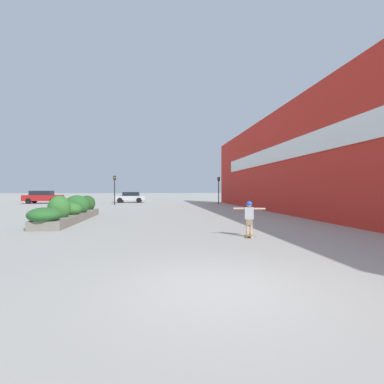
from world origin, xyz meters
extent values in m
plane|color=#A3A099|center=(0.00, 0.00, 0.00)|extent=(300.00, 300.00, 0.00)
cube|color=red|center=(7.87, 13.66, 3.78)|extent=(0.60, 41.65, 7.56)
cube|color=white|center=(7.53, 14.24, 4.35)|extent=(0.06, 29.41, 1.20)
cube|color=slate|center=(-5.80, 11.96, 0.20)|extent=(1.34, 8.45, 0.40)
ellipsoid|color=#286028|center=(-5.89, 8.19, 0.64)|extent=(1.36, 1.51, 0.64)
ellipsoid|color=#33702D|center=(-5.79, 9.86, 0.83)|extent=(1.03, 1.19, 1.17)
ellipsoid|color=#33702D|center=(-5.79, 11.41, 0.67)|extent=(1.33, 1.24, 0.72)
ellipsoid|color=#286028|center=(-5.73, 12.80, 0.82)|extent=(1.36, 1.28, 1.13)
ellipsoid|color=#3D6623|center=(-5.88, 13.85, 0.63)|extent=(1.16, 1.05, 0.62)
ellipsoid|color=#234C1E|center=(-5.75, 15.49, 0.79)|extent=(1.06, 0.87, 1.05)
cube|color=olive|center=(2.14, 5.34, 0.08)|extent=(0.42, 0.76, 0.01)
cylinder|color=beige|center=(2.13, 5.61, 0.03)|extent=(0.07, 0.07, 0.05)
cylinder|color=beige|center=(2.31, 5.56, 0.03)|extent=(0.07, 0.07, 0.05)
cylinder|color=beige|center=(1.98, 5.13, 0.03)|extent=(0.07, 0.07, 0.05)
cylinder|color=beige|center=(2.15, 5.07, 0.03)|extent=(0.07, 0.07, 0.05)
cylinder|color=tan|center=(2.08, 5.36, 0.36)|extent=(0.13, 0.13, 0.55)
cylinder|color=tan|center=(2.21, 5.32, 0.36)|extent=(0.13, 0.13, 0.55)
cube|color=gray|center=(2.14, 5.34, 0.54)|extent=(0.24, 0.22, 0.20)
cube|color=#B2B2B7|center=(2.14, 5.34, 0.86)|extent=(0.34, 0.24, 0.43)
cylinder|color=tan|center=(1.80, 5.45, 1.02)|extent=(0.41, 0.19, 0.07)
cylinder|color=tan|center=(2.49, 5.23, 1.02)|extent=(0.41, 0.19, 0.07)
sphere|color=tan|center=(2.14, 5.34, 1.16)|extent=(0.18, 0.18, 0.18)
sphere|color=blue|center=(2.14, 5.34, 1.19)|extent=(0.21, 0.21, 0.21)
cube|color=#BCBCC1|center=(-4.60, 35.07, 0.62)|extent=(3.90, 1.95, 0.56)
cube|color=black|center=(-4.45, 35.07, 1.15)|extent=(2.14, 1.71, 0.50)
cylinder|color=black|center=(-5.81, 34.15, 0.34)|extent=(0.67, 0.22, 0.67)
cylinder|color=black|center=(-5.81, 36.00, 0.34)|extent=(0.67, 0.22, 0.67)
cylinder|color=black|center=(-3.39, 34.15, 0.34)|extent=(0.67, 0.22, 0.67)
cylinder|color=black|center=(-3.39, 36.00, 0.34)|extent=(0.67, 0.22, 0.67)
cube|color=maroon|center=(-15.13, 34.06, 0.69)|extent=(4.47, 1.90, 0.72)
cube|color=black|center=(-15.31, 34.06, 1.31)|extent=(2.46, 1.67, 0.54)
cylinder|color=black|center=(-13.75, 34.97, 0.33)|extent=(0.66, 0.22, 0.66)
cylinder|color=black|center=(-13.75, 33.16, 0.33)|extent=(0.66, 0.22, 0.66)
cylinder|color=black|center=(-16.52, 34.97, 0.33)|extent=(0.66, 0.22, 0.66)
cylinder|color=black|center=(-16.52, 33.16, 0.33)|extent=(0.66, 0.22, 0.66)
cylinder|color=black|center=(-5.83, 29.42, 1.41)|extent=(0.11, 0.11, 2.82)
cube|color=black|center=(-5.83, 29.42, 3.05)|extent=(0.28, 0.20, 0.45)
sphere|color=#2D2823|center=(-5.83, 29.30, 3.20)|extent=(0.15, 0.15, 0.15)
sphere|color=orange|center=(-5.83, 29.30, 3.05)|extent=(0.15, 0.15, 0.15)
sphere|color=#2D2823|center=(-5.83, 29.30, 2.90)|extent=(0.15, 0.15, 0.15)
cylinder|color=black|center=(6.27, 30.07, 1.38)|extent=(0.11, 0.11, 2.76)
cube|color=black|center=(6.27, 30.07, 2.99)|extent=(0.28, 0.20, 0.45)
sphere|color=#2D2823|center=(6.27, 29.95, 3.14)|extent=(0.15, 0.15, 0.15)
sphere|color=orange|center=(6.27, 29.95, 2.99)|extent=(0.15, 0.15, 0.15)
sphere|color=#2D2823|center=(6.27, 29.95, 2.84)|extent=(0.15, 0.15, 0.15)
camera|label=1|loc=(-1.19, -5.09, 1.70)|focal=28.00mm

